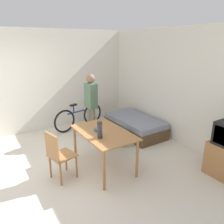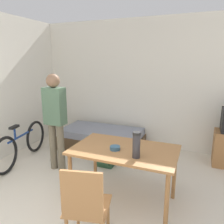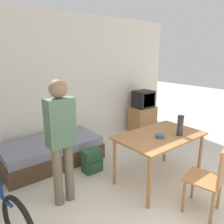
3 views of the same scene
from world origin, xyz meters
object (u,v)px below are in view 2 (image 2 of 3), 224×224
Objects in this scene: daybed at (102,139)px; mate_bowl at (115,148)px; wooden_chair at (85,206)px; bicycle at (22,144)px; person_standing at (55,116)px; thermos_flask at (136,144)px; backpack at (105,156)px; dining_table at (124,155)px.

mate_bowl is (0.96, -1.65, 0.58)m from daybed.
wooden_chair reaches higher than bicycle.
person_standing is at bearing -105.68° from daybed.
daybed is 1.09× the size of bicycle.
backpack is (-0.86, 1.06, -0.74)m from thermos_flask.
thermos_flask reaches higher than bicycle.
dining_table is 0.89m from wooden_chair.
thermos_flask is at bearing -54.48° from daybed.
wooden_chair is 0.84m from mate_bowl.
daybed is 1.05× the size of person_standing.
dining_table is at bearing -52.84° from backpack.
daybed is at bearing 123.87° from dining_table.
backpack is at bearing 127.16° from dining_table.
daybed is 2.65m from wooden_chair.
daybed reaches higher than backpack.
daybed is 4.41× the size of backpack.
thermos_flask is at bearing -43.34° from dining_table.
thermos_flask reaches higher than backpack.
mate_bowl is (2.07, -0.53, 0.46)m from bicycle.
wooden_chair reaches higher than mate_bowl.
mate_bowl is at bearing -22.41° from person_standing.
person_standing is 1.13m from backpack.
wooden_chair is at bearing -45.68° from person_standing.
dining_table is 3.35× the size of backpack.
mate_bowl reaches higher than bicycle.
daybed is at bearing 45.15° from bicycle.
person_standing reaches higher than bicycle.
dining_table is at bearing 39.03° from mate_bowl.
thermos_flask is (0.29, 0.68, 0.41)m from wooden_chair.
thermos_flask is 1.55m from backpack.
backpack is (-0.56, 0.94, -0.59)m from mate_bowl.
person_standing is at bearing 157.93° from thermos_flask.
daybed is at bearing 120.10° from mate_bowl.
dining_table is 1.42× the size of wooden_chair.
thermos_flask reaches higher than wooden_chair.
mate_bowl is 1.25m from backpack.
daybed is at bearing 111.70° from wooden_chair.
backpack is at bearing 15.15° from bicycle.
backpack is (-0.65, 0.86, -0.48)m from dining_table.
bicycle is (-1.11, -1.12, 0.12)m from daybed.
person_standing reaches higher than daybed.
person_standing is (-1.37, 0.45, 0.28)m from dining_table.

